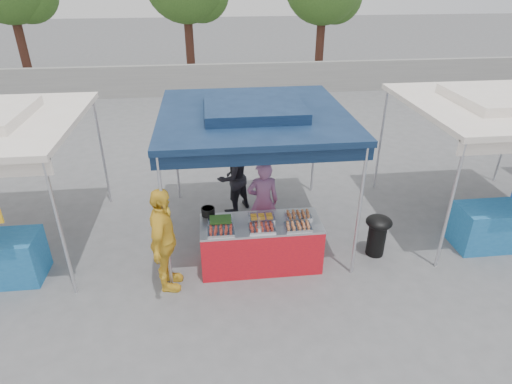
{
  "coord_description": "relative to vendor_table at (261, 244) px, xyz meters",
  "views": [
    {
      "loc": [
        -0.76,
        -6.03,
        4.61
      ],
      "look_at": [
        0.0,
        0.6,
        1.05
      ],
      "focal_mm": 30.0,
      "sensor_mm": 36.0,
      "label": 1
    }
  ],
  "objects": [
    {
      "name": "crate_right",
      "position": [
        0.17,
        0.69,
        -0.29
      ],
      "size": [
        0.44,
        0.31,
        0.27
      ],
      "primitive_type": "cube",
      "color": "#1546B1",
      "rests_on": "ground_plane"
    },
    {
      "name": "food_tray_bl",
      "position": [
        -0.66,
        0.08,
        0.46
      ],
      "size": [
        0.42,
        0.3,
        0.07
      ],
      "color": "silver",
      "rests_on": "vendor_table"
    },
    {
      "name": "customer_person",
      "position": [
        -1.54,
        -0.4,
        0.46
      ],
      "size": [
        0.53,
        1.07,
        1.76
      ],
      "primitive_type": "imported",
      "rotation": [
        0.0,
        0.0,
        1.47
      ],
      "color": "yellow",
      "rests_on": "ground_plane"
    },
    {
      "name": "wok_burner",
      "position": [
        2.08,
        0.08,
        0.03
      ],
      "size": [
        0.46,
        0.46,
        0.77
      ],
      "rotation": [
        0.0,
        0.0,
        0.35
      ],
      "color": "black",
      "rests_on": "ground_plane"
    },
    {
      "name": "neighbor_stall_right",
      "position": [
        4.5,
        0.67,
        1.18
      ],
      "size": [
        3.2,
        3.2,
        2.57
      ],
      "color": "silver",
      "rests_on": "ground_plane"
    },
    {
      "name": "cooking_pot",
      "position": [
        -0.86,
        0.34,
        0.49
      ],
      "size": [
        0.23,
        0.23,
        0.13
      ],
      "primitive_type": "cylinder",
      "color": "black",
      "rests_on": "vendor_table"
    },
    {
      "name": "vendor_table",
      "position": [
        0.0,
        0.0,
        0.0
      ],
      "size": [
        2.0,
        0.8,
        0.85
      ],
      "color": "red",
      "rests_on": "ground_plane"
    },
    {
      "name": "crate_left",
      "position": [
        -0.35,
        0.69,
        -0.27
      ],
      "size": [
        0.52,
        0.37,
        0.31
      ],
      "primitive_type": "cube",
      "color": "#1546B1",
      "rests_on": "ground_plane"
    },
    {
      "name": "food_tray_fr",
      "position": [
        0.57,
        -0.24,
        0.46
      ],
      "size": [
        0.42,
        0.3,
        0.07
      ],
      "color": "silver",
      "rests_on": "vendor_table"
    },
    {
      "name": "vendor_woman",
      "position": [
        0.13,
        0.77,
        0.38
      ],
      "size": [
        0.6,
        0.41,
        1.6
      ],
      "primitive_type": "imported",
      "rotation": [
        0.0,
        0.0,
        3.18
      ],
      "color": "#955F8D",
      "rests_on": "ground_plane"
    },
    {
      "name": "food_tray_bm",
      "position": [
        0.03,
        0.11,
        0.46
      ],
      "size": [
        0.42,
        0.3,
        0.07
      ],
      "color": "silver",
      "rests_on": "vendor_table"
    },
    {
      "name": "crate_stacked",
      "position": [
        0.17,
        0.69,
        -0.04
      ],
      "size": [
        0.41,
        0.29,
        0.25
      ],
      "primitive_type": "cube",
      "color": "#1546B1",
      "rests_on": "crate_right"
    },
    {
      "name": "back_wall",
      "position": [
        0.0,
        11.1,
        0.17
      ],
      "size": [
        40.0,
        0.25,
        1.2
      ],
      "primitive_type": "cube",
      "color": "gray",
      "rests_on": "ground_plane"
    },
    {
      "name": "main_canopy",
      "position": [
        0.0,
        1.07,
        1.94
      ],
      "size": [
        3.2,
        3.2,
        2.57
      ],
      "color": "silver",
      "rests_on": "ground_plane"
    },
    {
      "name": "food_tray_fm",
      "position": [
        -0.01,
        -0.22,
        0.46
      ],
      "size": [
        0.42,
        0.3,
        0.07
      ],
      "color": "silver",
      "rests_on": "vendor_table"
    },
    {
      "name": "food_tray_br",
      "position": [
        0.65,
        0.1,
        0.46
      ],
      "size": [
        0.42,
        0.3,
        0.07
      ],
      "color": "silver",
      "rests_on": "vendor_table"
    },
    {
      "name": "skewer_cup",
      "position": [
        -0.06,
        -0.3,
        0.48
      ],
      "size": [
        0.08,
        0.08,
        0.1
      ],
      "primitive_type": "cylinder",
      "color": "silver",
      "rests_on": "vendor_table"
    },
    {
      "name": "helper_man",
      "position": [
        -0.34,
        1.93,
        0.34
      ],
      "size": [
        0.94,
        0.91,
        1.53
      ],
      "primitive_type": "imported",
      "rotation": [
        0.0,
        0.0,
        3.8
      ],
      "color": "black",
      "rests_on": "ground_plane"
    },
    {
      "name": "ground_plane",
      "position": [
        0.0,
        0.1,
        -0.43
      ],
      "size": [
        80.0,
        80.0,
        0.0
      ],
      "primitive_type": "plane",
      "color": "slate"
    },
    {
      "name": "food_tray_fl",
      "position": [
        -0.67,
        -0.24,
        0.46
      ],
      "size": [
        0.42,
        0.3,
        0.07
      ],
      "color": "silver",
      "rests_on": "vendor_table"
    }
  ]
}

